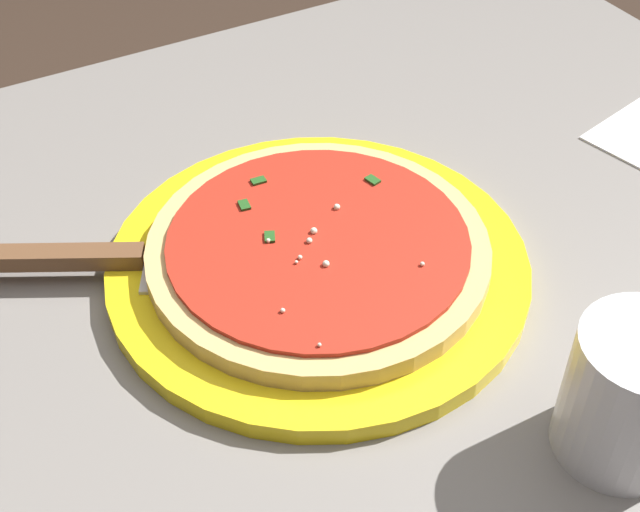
# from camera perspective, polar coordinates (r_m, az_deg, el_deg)

# --- Properties ---
(restaurant_table) EXTENTS (1.02, 0.79, 0.74)m
(restaurant_table) POSITION_cam_1_polar(r_m,az_deg,el_deg) (0.80, 0.64, -8.05)
(restaurant_table) COLOR black
(restaurant_table) RESTS_ON ground_plane
(serving_plate) EXTENTS (0.33, 0.33, 0.02)m
(serving_plate) POSITION_cam_1_polar(r_m,az_deg,el_deg) (0.69, -0.00, -0.76)
(serving_plate) COLOR yellow
(serving_plate) RESTS_ON restaurant_table
(pizza) EXTENTS (0.26, 0.26, 0.02)m
(pizza) POSITION_cam_1_polar(r_m,az_deg,el_deg) (0.68, -0.00, 0.31)
(pizza) COLOR #DBB26B
(pizza) RESTS_ON serving_plate
(pizza_server) EXTENTS (0.21, 0.14, 0.01)m
(pizza_server) POSITION_cam_1_polar(r_m,az_deg,el_deg) (0.70, -13.31, -0.16)
(pizza_server) COLOR silver
(pizza_server) RESTS_ON serving_plate
(cup_tall_drink) EXTENTS (0.08, 0.08, 0.10)m
(cup_tall_drink) POSITION_cam_1_polar(r_m,az_deg,el_deg) (0.58, 19.48, -8.51)
(cup_tall_drink) COLOR silver
(cup_tall_drink) RESTS_ON restaurant_table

